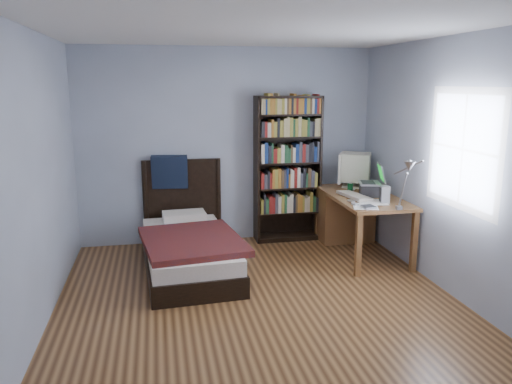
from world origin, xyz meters
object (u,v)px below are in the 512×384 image
(desk, at_px, (349,212))
(laptop, at_px, (371,187))
(bookshelf, at_px, (288,169))
(keyboard, at_px, (355,196))
(desk_lamp, at_px, (408,171))
(speaker, at_px, (385,195))
(bed, at_px, (188,245))
(crt_monitor, at_px, (354,168))
(soda_can, at_px, (350,188))

(desk, height_order, laptop, laptop)
(bookshelf, bearing_deg, keyboard, -53.54)
(desk_lamp, relative_size, speaker, 3.15)
(bed, bearing_deg, desk, 12.46)
(crt_monitor, bearing_deg, keyboard, -110.26)
(desk, xyz_separation_m, crt_monitor, (0.07, 0.08, 0.57))
(laptop, distance_m, speaker, 0.38)
(keyboard, bearing_deg, bookshelf, 116.35)
(crt_monitor, distance_m, bed, 2.36)
(crt_monitor, relative_size, laptop, 1.39)
(speaker, bearing_deg, laptop, 102.03)
(speaker, distance_m, bookshelf, 1.42)
(soda_can, bearing_deg, crt_monitor, 62.33)
(soda_can, relative_size, bookshelf, 0.06)
(crt_monitor, height_order, bed, crt_monitor)
(desk, distance_m, laptop, 0.61)
(desk, distance_m, keyboard, 0.61)
(keyboard, relative_size, bed, 0.25)
(laptop, relative_size, bookshelf, 0.20)
(crt_monitor, distance_m, soda_can, 0.41)
(desk, bearing_deg, desk_lamp, -90.50)
(crt_monitor, xyz_separation_m, speaker, (0.02, -0.89, -0.16))
(crt_monitor, xyz_separation_m, bed, (-2.18, -0.55, -0.72))
(keyboard, relative_size, speaker, 2.68)
(bookshelf, bearing_deg, desk_lamp, -68.19)
(keyboard, bearing_deg, desk_lamp, -93.08)
(laptop, bearing_deg, desk, 101.36)
(crt_monitor, height_order, soda_can, crt_monitor)
(keyboard, bearing_deg, soda_can, 70.00)
(crt_monitor, bearing_deg, bed, -165.95)
(crt_monitor, distance_m, laptop, 0.53)
(crt_monitor, distance_m, speaker, 0.91)
(crt_monitor, height_order, bookshelf, bookshelf)
(laptop, distance_m, soda_can, 0.27)
(laptop, height_order, bed, bed)
(desk, height_order, bed, bed)
(bed, bearing_deg, soda_can, 6.52)
(crt_monitor, xyz_separation_m, laptop, (0.01, -0.51, -0.15))
(desk, xyz_separation_m, laptop, (0.09, -0.43, 0.43))
(desk, distance_m, speaker, 0.91)
(bookshelf, distance_m, bed, 1.73)
(desk, height_order, keyboard, keyboard)
(desk_lamp, bearing_deg, bookshelf, 111.81)
(soda_can, bearing_deg, speaker, -72.45)
(laptop, xyz_separation_m, bookshelf, (-0.83, 0.76, 0.11))
(desk, distance_m, crt_monitor, 0.58)
(laptop, relative_size, keyboard, 0.76)
(crt_monitor, height_order, speaker, crt_monitor)
(crt_monitor, distance_m, bookshelf, 0.85)
(keyboard, distance_m, bed, 2.03)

